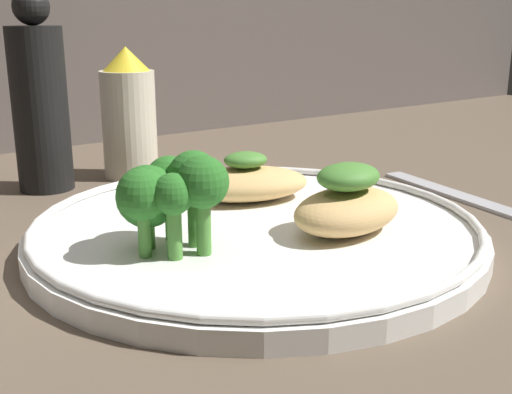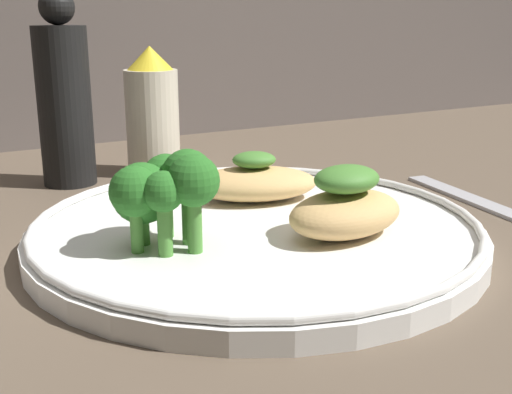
{
  "view_description": "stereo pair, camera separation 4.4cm",
  "coord_description": "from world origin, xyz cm",
  "px_view_note": "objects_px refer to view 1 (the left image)",
  "views": [
    {
      "loc": [
        -24.45,
        -34.78,
        15.61
      ],
      "look_at": [
        0.0,
        0.0,
        3.4
      ],
      "focal_mm": 45.0,
      "sensor_mm": 36.0,
      "label": 1
    },
    {
      "loc": [
        -20.71,
        -37.13,
        15.61
      ],
      "look_at": [
        0.0,
        0.0,
        3.4
      ],
      "focal_mm": 45.0,
      "sensor_mm": 36.0,
      "label": 2
    }
  ],
  "objects_px": {
    "plate": "(256,230)",
    "broccoli_bunch": "(168,190)",
    "sauce_bottle": "(129,116)",
    "pepper_grinder": "(40,102)"
  },
  "relations": [
    {
      "from": "sauce_bottle",
      "to": "pepper_grinder",
      "type": "xyz_separation_m",
      "value": [
        -0.08,
        0.0,
        0.02
      ]
    },
    {
      "from": "broccoli_bunch",
      "to": "sauce_bottle",
      "type": "distance_m",
      "value": 0.25
    },
    {
      "from": "plate",
      "to": "pepper_grinder",
      "type": "bearing_deg",
      "value": 107.65
    },
    {
      "from": "sauce_bottle",
      "to": "broccoli_bunch",
      "type": "bearing_deg",
      "value": -109.02
    },
    {
      "from": "sauce_bottle",
      "to": "plate",
      "type": "bearing_deg",
      "value": -92.73
    },
    {
      "from": "broccoli_bunch",
      "to": "sauce_bottle",
      "type": "bearing_deg",
      "value": 70.98
    },
    {
      "from": "sauce_bottle",
      "to": "pepper_grinder",
      "type": "distance_m",
      "value": 0.09
    },
    {
      "from": "sauce_bottle",
      "to": "pepper_grinder",
      "type": "height_order",
      "value": "pepper_grinder"
    },
    {
      "from": "plate",
      "to": "broccoli_bunch",
      "type": "height_order",
      "value": "broccoli_bunch"
    },
    {
      "from": "pepper_grinder",
      "to": "broccoli_bunch",
      "type": "bearing_deg",
      "value": -89.52
    }
  ]
}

